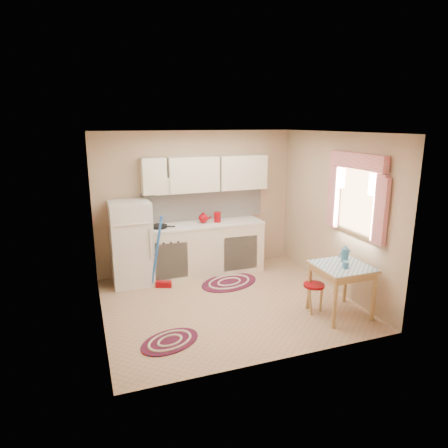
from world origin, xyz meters
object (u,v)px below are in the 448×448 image
(base_cabinets, at_px, (199,250))
(table, at_px, (341,290))
(stool, at_px, (313,298))
(fridge, at_px, (131,243))

(base_cabinets, distance_m, table, 2.60)
(stool, bearing_deg, fridge, 139.59)
(base_cabinets, bearing_deg, fridge, -177.57)
(base_cabinets, relative_size, stool, 5.36)
(table, xyz_separation_m, stool, (-0.31, 0.19, -0.15))
(fridge, distance_m, base_cabinets, 1.21)
(base_cabinets, distance_m, stool, 2.28)
(base_cabinets, xyz_separation_m, stool, (1.10, -1.99, -0.23))
(table, bearing_deg, stool, 148.20)
(base_cabinets, bearing_deg, stool, -61.07)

